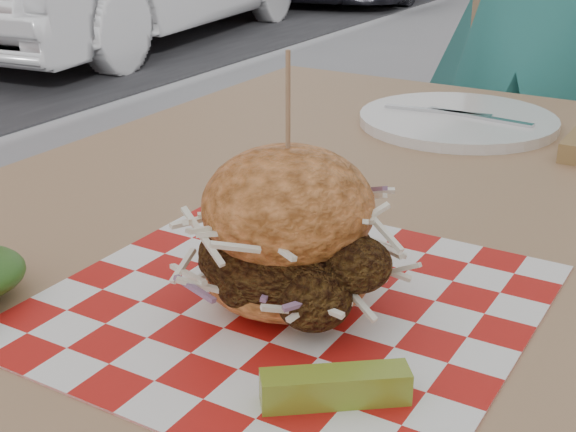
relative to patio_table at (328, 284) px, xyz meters
name	(u,v)px	position (x,y,z in m)	size (l,w,h in m)	color
patio_table	(328,284)	(0.00, 0.00, 0.00)	(0.80, 1.20, 0.75)	tan
patio_chair	(550,154)	(0.01, 0.94, -0.12)	(0.46, 0.47, 0.95)	tan
paper_liner	(288,302)	(0.06, -0.18, 0.08)	(0.36, 0.36, 0.00)	red
sandwich	(288,238)	(0.06, -0.18, 0.14)	(0.17, 0.17, 0.20)	orange
pickle_spear	(335,387)	(0.15, -0.28, 0.09)	(0.10, 0.02, 0.02)	olive
place_setting	(458,120)	(0.00, 0.38, 0.09)	(0.27, 0.27, 0.02)	white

